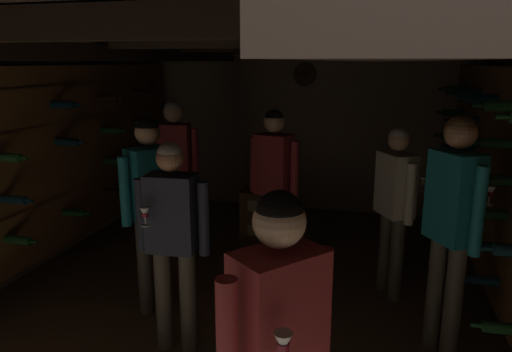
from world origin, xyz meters
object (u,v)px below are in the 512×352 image
object	(u,v)px
person_guest_mid_left	(151,197)
person_guest_far_right	(395,198)
person_host_center	(173,230)
person_guest_rear_center	(274,177)
display_bottle	(261,180)
person_guest_near_right	(278,351)
person_guest_far_left	(175,162)
wine_crate_stack	(264,214)
person_guest_mid_right	(452,214)

from	to	relation	value
person_guest_mid_left	person_guest_far_right	xyz separation A→B (m)	(1.96, 0.75, -0.08)
person_host_center	person_guest_mid_left	size ratio (longest dim) A/B	0.94
person_guest_rear_center	person_guest_mid_left	world-z (taller)	person_guest_mid_left
display_bottle	person_guest_far_right	size ratio (longest dim) A/B	0.23
person_guest_far_right	person_guest_near_right	bearing A→B (deg)	-101.41
person_guest_far_left	wine_crate_stack	bearing A→B (deg)	31.79
wine_crate_stack	person_guest_mid_right	world-z (taller)	person_guest_mid_right
person_guest_far_right	person_host_center	bearing A→B (deg)	-141.00
person_guest_mid_right	display_bottle	bearing A→B (deg)	133.47
wine_crate_stack	display_bottle	size ratio (longest dim) A/B	1.71
person_guest_mid_right	person_guest_far_left	bearing A→B (deg)	152.20
person_guest_near_right	person_guest_rear_center	bearing A→B (deg)	102.54
person_guest_mid_left	person_guest_far_right	world-z (taller)	person_guest_mid_left
person_host_center	person_guest_near_right	distance (m)	1.67
person_host_center	person_guest_far_right	world-z (taller)	person_host_center
person_guest_mid_right	person_guest_far_right	xyz separation A→B (m)	(-0.34, 0.84, -0.15)
person_host_center	person_guest_near_right	world-z (taller)	person_guest_near_right
person_guest_near_right	person_guest_mid_right	bearing A→B (deg)	63.34
person_host_center	person_guest_near_right	xyz separation A→B (m)	(1.03, -1.31, 0.06)
wine_crate_stack	person_guest_far_left	world-z (taller)	person_guest_far_left
person_guest_near_right	person_guest_far_right	distance (m)	2.61
display_bottle	person_guest_far_left	world-z (taller)	person_guest_far_left
person_guest_mid_left	person_guest_rear_center	bearing A→B (deg)	49.80
person_host_center	person_guest_rear_center	size ratio (longest dim) A/B	0.95
person_guest_mid_right	person_guest_near_right	world-z (taller)	person_guest_mid_right
person_guest_rear_center	person_guest_far_right	world-z (taller)	person_guest_rear_center
display_bottle	person_guest_far_right	bearing A→B (deg)	-35.98
person_host_center	person_guest_far_left	bearing A→B (deg)	113.28
person_host_center	person_guest_mid_left	world-z (taller)	person_guest_mid_left
person_guest_rear_center	person_guest_far_left	size ratio (longest dim) A/B	0.99
wine_crate_stack	person_guest_far_left	bearing A→B (deg)	-148.21
person_host_center	person_guest_rear_center	world-z (taller)	person_guest_rear_center
person_guest_near_right	person_guest_far_right	xyz separation A→B (m)	(0.52, 2.56, -0.07)
display_bottle	person_guest_far_right	distance (m)	1.82
person_guest_mid_right	person_guest_rear_center	xyz separation A→B (m)	(-1.48, 1.07, -0.08)
display_bottle	wine_crate_stack	bearing A→B (deg)	67.90
person_guest_mid_left	person_guest_far_left	xyz separation A→B (m)	(-0.37, 1.31, 0.01)
wine_crate_stack	person_guest_mid_left	distance (m)	2.06
display_bottle	person_guest_mid_left	distance (m)	1.90
person_guest_far_left	person_guest_far_right	distance (m)	2.39
person_guest_rear_center	person_guest_far_left	world-z (taller)	person_guest_far_left
person_guest_mid_left	person_host_center	bearing A→B (deg)	-50.50
person_host_center	person_guest_far_left	world-z (taller)	person_guest_far_left
wine_crate_stack	person_guest_rear_center	world-z (taller)	person_guest_rear_center
person_guest_mid_right	wine_crate_stack	bearing A→B (deg)	132.40
person_guest_far_right	person_guest_rear_center	bearing A→B (deg)	168.97
person_guest_mid_right	person_guest_mid_left	size ratio (longest dim) A/B	1.06
person_guest_mid_right	person_guest_mid_left	distance (m)	2.30
person_host_center	person_guest_far_right	size ratio (longest dim) A/B	1.01
person_guest_rear_center	person_guest_far_left	bearing A→B (deg)	163.95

